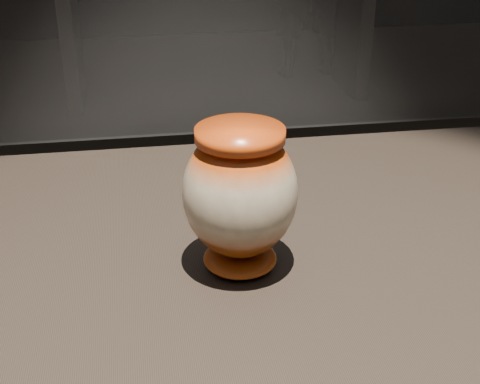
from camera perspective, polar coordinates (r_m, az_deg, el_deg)
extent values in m
cube|color=black|center=(0.76, -5.90, -9.50)|extent=(2.00, 0.80, 0.05)
ellipsoid|color=#75300A|center=(0.76, 0.00, -5.63)|extent=(0.11, 0.11, 0.02)
ellipsoid|color=beige|center=(0.72, 0.00, -0.07)|extent=(0.16, 0.16, 0.15)
cylinder|color=#D95214|center=(0.70, 0.00, 4.92)|extent=(0.12, 0.12, 0.01)
cube|color=black|center=(4.08, -14.29, 13.09)|extent=(0.08, 0.50, 0.85)
cube|color=black|center=(4.28, 9.67, 14.13)|extent=(0.08, 0.50, 0.85)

